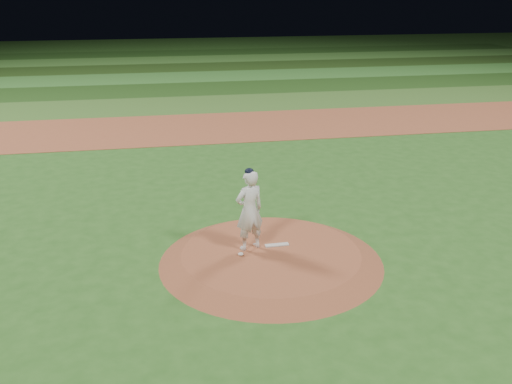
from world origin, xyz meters
TOP-DOWN VIEW (x-y plane):
  - ground at (0.00, 0.00)m, footprint 120.00×120.00m
  - infield_dirt_band at (0.00, 14.00)m, footprint 70.00×6.00m
  - outfield_stripe_0 at (0.00, 19.50)m, footprint 70.00×5.00m
  - outfield_stripe_1 at (0.00, 24.50)m, footprint 70.00×5.00m
  - outfield_stripe_2 at (0.00, 29.50)m, footprint 70.00×5.00m
  - outfield_stripe_3 at (0.00, 34.50)m, footprint 70.00×5.00m
  - outfield_stripe_4 at (0.00, 39.50)m, footprint 70.00×5.00m
  - outfield_stripe_5 at (0.00, 44.50)m, footprint 70.00×5.00m
  - pitchers_mound at (0.00, 0.00)m, footprint 5.50×5.50m
  - pitching_rubber at (0.23, 0.34)m, footprint 0.61×0.17m
  - rosin_bag at (-0.76, -0.04)m, footprint 0.14×0.14m
  - pitcher_on_mound at (-0.48, 0.31)m, footprint 0.87×0.71m

SIDE VIEW (x-z plane):
  - ground at x=0.00m, z-range 0.00..0.00m
  - outfield_stripe_0 at x=0.00m, z-range 0.00..0.02m
  - outfield_stripe_1 at x=0.00m, z-range 0.00..0.02m
  - outfield_stripe_2 at x=0.00m, z-range 0.00..0.02m
  - outfield_stripe_3 at x=0.00m, z-range 0.00..0.02m
  - outfield_stripe_4 at x=0.00m, z-range 0.00..0.02m
  - outfield_stripe_5 at x=0.00m, z-range 0.00..0.02m
  - infield_dirt_band at x=0.00m, z-range 0.00..0.02m
  - pitchers_mound at x=0.00m, z-range 0.00..0.25m
  - pitching_rubber at x=0.23m, z-range 0.25..0.28m
  - rosin_bag at x=-0.76m, z-range 0.25..0.32m
  - pitcher_on_mound at x=-0.48m, z-range 0.23..2.33m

